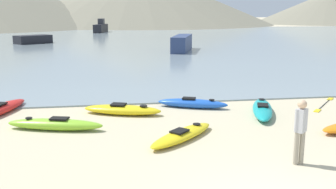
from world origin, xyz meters
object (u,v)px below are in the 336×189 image
Objects in this scene: kayak_on_sand_2 at (55,124)px; kayak_on_sand_3 at (262,109)px; kayak_on_sand_8 at (122,110)px; moored_boat_2 at (182,43)px; kayak_on_sand_7 at (192,103)px; moored_boat_4 at (101,27)px; kayak_on_sand_0 at (182,135)px; person_near_foreground at (301,128)px; moored_boat_1 at (33,39)px; loose_paddle at (324,104)px.

kayak_on_sand_3 is (7.07, 0.80, -0.00)m from kayak_on_sand_2.
kayak_on_sand_8 is 0.50× the size of moored_boat_2.
kayak_on_sand_2 is 5.24m from kayak_on_sand_7.
moored_boat_2 reaches higher than kayak_on_sand_8.
kayak_on_sand_3 is 0.52× the size of moored_boat_4.
kayak_on_sand_7 is 53.16m from moored_boat_4.
moored_boat_2 is at bearing 69.70° from kayak_on_sand_2.
kayak_on_sand_0 is 0.92× the size of kayak_on_sand_7.
kayak_on_sand_3 reaches higher than kayak_on_sand_8.
moored_boat_4 reaches higher than kayak_on_sand_7.
person_near_foreground reaches higher than kayak_on_sand_3.
kayak_on_sand_7 is at bearing 102.51° from person_near_foreground.
moored_boat_4 reaches higher than kayak_on_sand_8.
kayak_on_sand_2 is 0.51× the size of moored_boat_4.
moored_boat_1 is at bearing 108.47° from person_near_foreground.
kayak_on_sand_0 is 0.42× the size of moored_boat_2.
moored_boat_2 is 2.66× the size of loose_paddle.
kayak_on_sand_2 is at bearing -144.29° from kayak_on_sand_8.
kayak_on_sand_3 is at bearing 6.47° from kayak_on_sand_2.
kayak_on_sand_3 is at bearing -8.48° from kayak_on_sand_8.
kayak_on_sand_2 reaches higher than kayak_on_sand_3.
moored_boat_1 reaches higher than kayak_on_sand_0.
kayak_on_sand_3 is 4.99m from kayak_on_sand_8.
kayak_on_sand_3 is 1.96× the size of person_near_foreground.
kayak_on_sand_2 reaches higher than kayak_on_sand_7.
kayak_on_sand_0 is at bearing -106.87° from kayak_on_sand_7.
moored_boat_4 is at bearing 102.98° from moored_boat_2.
moored_boat_2 is at bearing 79.04° from kayak_on_sand_0.
kayak_on_sand_0 is 4.01m from kayak_on_sand_2.
kayak_on_sand_3 reaches higher than kayak_on_sand_0.
kayak_on_sand_2 is at bearing 157.82° from kayak_on_sand_0.
moored_boat_2 reaches higher than moored_boat_1.
moored_boat_4 is (-5.18, 58.88, -0.07)m from person_near_foreground.
kayak_on_sand_3 is at bearing -83.54° from moored_boat_4.
moored_boat_1 is 0.69× the size of moored_boat_4.
loose_paddle is at bearing 27.35° from kayak_on_sand_0.
loose_paddle is (6.30, 3.26, -0.12)m from kayak_on_sand_0.
kayak_on_sand_7 is 0.93× the size of kayak_on_sand_8.
moored_boat_4 is (-3.88, 53.01, 0.67)m from kayak_on_sand_7.
moored_boat_4 is at bearing 92.82° from kayak_on_sand_0.
moored_boat_4 is at bearing 96.46° from kayak_on_sand_3.
moored_boat_2 is 21.01m from loose_paddle.
kayak_on_sand_2 is at bearing -173.53° from kayak_on_sand_3.
kayak_on_sand_2 reaches higher than kayak_on_sand_0.
kayak_on_sand_7 is at bearing 23.56° from kayak_on_sand_2.
kayak_on_sand_8 is 6.67m from person_near_foreground.
kayak_on_sand_2 reaches higher than loose_paddle.
kayak_on_sand_7 is (1.09, 3.61, 0.04)m from kayak_on_sand_0.
kayak_on_sand_2 is at bearing -90.96° from moored_boat_4.
moored_boat_2 is (8.39, 22.68, 0.57)m from kayak_on_sand_2.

